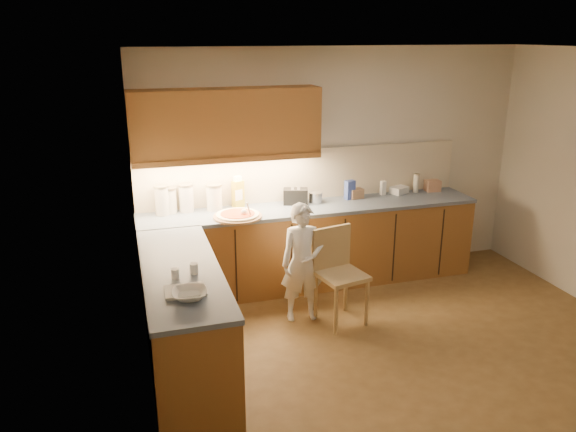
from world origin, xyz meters
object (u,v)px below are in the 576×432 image
object	(u,v)px
child	(303,262)
toaster	(296,196)
pizza_on_board	(238,215)
oil_jug	(238,193)
wooden_chair	(338,268)

from	to	relation	value
child	toaster	world-z (taller)	child
pizza_on_board	oil_jug	xyz separation A→B (m)	(0.08, 0.36, 0.14)
child	oil_jug	distance (m)	1.15
pizza_on_board	wooden_chair	distance (m)	1.16
toaster	child	bearing A→B (deg)	-85.96
oil_jug	child	bearing A→B (deg)	-65.79
toaster	pizza_on_board	bearing A→B (deg)	-140.72
wooden_chair	toaster	bearing A→B (deg)	84.46
oil_jug	toaster	xyz separation A→B (m)	(0.63, -0.07, -0.07)
pizza_on_board	oil_jug	size ratio (longest dim) A/B	1.45
pizza_on_board	toaster	distance (m)	0.77
pizza_on_board	child	size ratio (longest dim) A/B	0.42
child	wooden_chair	xyz separation A→B (m)	(0.32, -0.12, -0.05)
child	toaster	bearing A→B (deg)	82.00
child	wooden_chair	bearing A→B (deg)	-15.64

